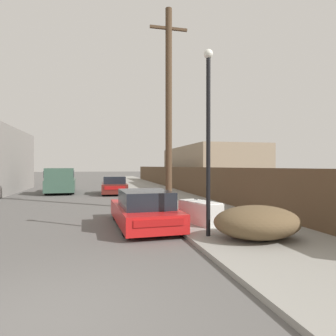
{
  "coord_description": "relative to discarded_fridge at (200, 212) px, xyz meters",
  "views": [
    {
      "loc": [
        0.76,
        -4.26,
        2.08
      ],
      "look_at": [
        3.57,
        7.76,
        2.0
      ],
      "focal_mm": 32.0,
      "sensor_mm": 36.0,
      "label": 1
    }
  ],
  "objects": [
    {
      "name": "ground_plane",
      "position": [
        -4.18,
        -5.53,
        -0.49
      ],
      "size": [
        220.0,
        220.0,
        0.0
      ],
      "primitive_type": "plane",
      "color": "#595654"
    },
    {
      "name": "discarded_fridge",
      "position": [
        0.0,
        0.0,
        0.0
      ],
      "size": [
        1.16,
        1.86,
        0.77
      ],
      "rotation": [
        0.0,
        0.0,
        0.28
      ],
      "color": "silver",
      "rests_on": "sidewalk_curb"
    },
    {
      "name": "parked_sports_car_red",
      "position": [
        -1.89,
        0.43,
        0.08
      ],
      "size": [
        2.03,
        4.67,
        1.26
      ],
      "rotation": [
        0.0,
        0.0,
        0.05
      ],
      "color": "red",
      "rests_on": "ground"
    },
    {
      "name": "car_parked_mid",
      "position": [
        -2.25,
        12.78,
        0.13
      ],
      "size": [
        1.92,
        4.09,
        1.33
      ],
      "rotation": [
        0.0,
        0.0,
        -0.03
      ],
      "color": "#5B1E19",
      "rests_on": "ground"
    },
    {
      "name": "utility_pole",
      "position": [
        -0.16,
        4.0,
        4.44
      ],
      "size": [
        1.8,
        0.31,
        9.42
      ],
      "color": "#4C3826",
      "rests_on": "sidewalk_curb"
    },
    {
      "name": "sidewalk_curb",
      "position": [
        1.12,
        17.97,
        -0.43
      ],
      "size": [
        4.2,
        63.0,
        0.12
      ],
      "primitive_type": "cube",
      "color": "gray",
      "rests_on": "ground"
    },
    {
      "name": "wooden_fence",
      "position": [
        3.07,
        15.47,
        0.57
      ],
      "size": [
        0.08,
        42.7,
        1.89
      ],
      "primitive_type": "cube",
      "color": "brown",
      "rests_on": "sidewalk_curb"
    },
    {
      "name": "street_lamp",
      "position": [
        -0.41,
        -1.86,
        2.63
      ],
      "size": [
        0.26,
        0.26,
        5.24
      ],
      "color": "black",
      "rests_on": "sidewalk_curb"
    },
    {
      "name": "brush_pile",
      "position": [
        0.76,
        -2.48,
        0.07
      ],
      "size": [
        2.38,
        1.93,
        0.9
      ],
      "color": "brown",
      "rests_on": "sidewalk_curb"
    },
    {
      "name": "building_right_house",
      "position": [
        7.13,
        17.74,
        1.46
      ],
      "size": [
        6.0,
        13.28,
        3.91
      ],
      "primitive_type": "cube",
      "color": "gray",
      "rests_on": "ground"
    },
    {
      "name": "pickup_truck",
      "position": [
        -6.21,
        14.29,
        0.46
      ],
      "size": [
        2.38,
        5.45,
        1.93
      ],
      "rotation": [
        0.0,
        0.0,
        3.2
      ],
      "color": "#385647",
      "rests_on": "ground"
    }
  ]
}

